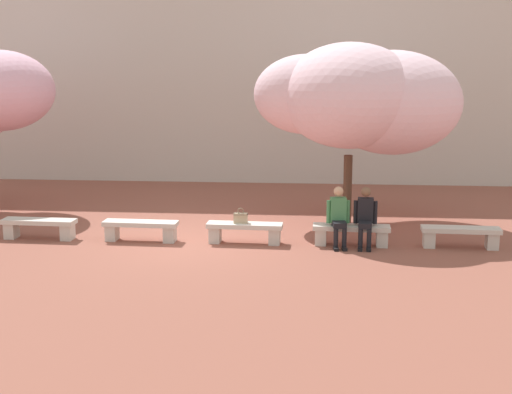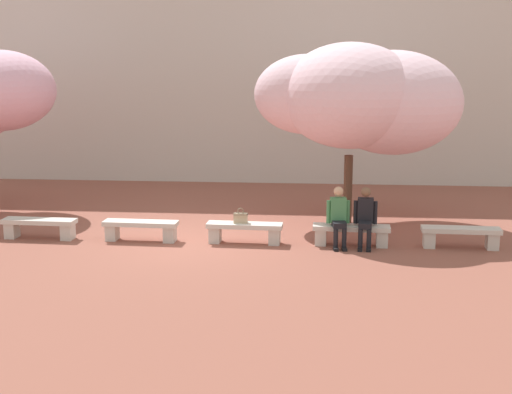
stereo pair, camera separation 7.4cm
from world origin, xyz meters
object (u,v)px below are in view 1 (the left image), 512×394
at_px(person_seated_left, 339,214).
at_px(handbag, 241,217).
at_px(person_seated_right, 365,215).
at_px(stone_bench_near_east, 245,230).
at_px(stone_bench_east_end, 351,232).
at_px(stone_bench_center, 141,228).
at_px(cherry_tree_main, 360,98).
at_px(stone_bench_far_east, 461,234).
at_px(stone_bench_near_west, 39,226).

relative_size(person_seated_left, handbag, 3.81).
distance_m(person_seated_right, handbag, 2.70).
distance_m(stone_bench_near_east, stone_bench_east_end, 2.32).
height_order(person_seated_left, person_seated_right, same).
height_order(stone_bench_center, cherry_tree_main, cherry_tree_main).
distance_m(person_seated_left, person_seated_right, 0.57).
height_order(person_seated_left, handbag, person_seated_left).
xyz_separation_m(stone_bench_near_east, handbag, (-0.09, 0.01, 0.28)).
bearing_deg(stone_bench_far_east, stone_bench_near_east, 180.00).
xyz_separation_m(stone_bench_near_west, stone_bench_center, (2.32, 0.00, 0.00)).
bearing_deg(handbag, stone_bench_center, -179.72).
relative_size(stone_bench_near_east, stone_bench_east_end, 1.00).
relative_size(stone_bench_near_west, stone_bench_far_east, 1.00).
distance_m(stone_bench_east_end, cherry_tree_main, 3.63).
bearing_deg(stone_bench_near_west, stone_bench_east_end, 0.00).
bearing_deg(stone_bench_near_east, stone_bench_east_end, 0.00).
bearing_deg(stone_bench_near_east, stone_bench_near_west, 180.00).
relative_size(stone_bench_near_east, person_seated_left, 1.30).
height_order(stone_bench_east_end, stone_bench_far_east, same).
relative_size(stone_bench_near_west, stone_bench_center, 1.00).
xyz_separation_m(stone_bench_near_east, person_seated_left, (2.04, -0.05, 0.40)).
bearing_deg(handbag, person_seated_left, -1.72).
height_order(stone_bench_center, person_seated_right, person_seated_right).
bearing_deg(handbag, stone_bench_far_east, -0.13).
relative_size(stone_bench_far_east, person_seated_right, 1.30).
bearing_deg(stone_bench_near_west, stone_bench_far_east, 0.00).
xyz_separation_m(person_seated_left, cherry_tree_main, (0.54, 2.41, 2.35)).
bearing_deg(person_seated_right, stone_bench_center, 179.38).
relative_size(stone_bench_east_end, handbag, 4.93).
bearing_deg(stone_bench_far_east, stone_bench_center, 180.00).
bearing_deg(handbag, stone_bench_east_end, -0.26).
xyz_separation_m(stone_bench_far_east, handbag, (-4.74, 0.01, 0.28)).
distance_m(stone_bench_near_west, person_seated_left, 6.70).
relative_size(stone_bench_near_east, handbag, 4.93).
height_order(stone_bench_near_west, stone_bench_near_east, same).
bearing_deg(person_seated_left, stone_bench_near_east, 178.51).
relative_size(stone_bench_east_end, stone_bench_far_east, 1.00).
distance_m(person_seated_left, handbag, 2.13).
bearing_deg(cherry_tree_main, person_seated_left, -102.57).
height_order(stone_bench_east_end, person_seated_right, person_seated_right).
bearing_deg(cherry_tree_main, stone_bench_near_west, -161.94).
relative_size(stone_bench_center, stone_bench_near_east, 1.00).
bearing_deg(stone_bench_far_east, stone_bench_east_end, 180.00).
xyz_separation_m(stone_bench_near_west, stone_bench_east_end, (6.97, 0.00, 0.00)).
relative_size(stone_bench_far_east, handbag, 4.93).
xyz_separation_m(stone_bench_east_end, person_seated_left, (-0.28, -0.05, 0.40)).
distance_m(stone_bench_near_east, cherry_tree_main, 4.44).
bearing_deg(stone_bench_center, handbag, 0.28).
xyz_separation_m(stone_bench_far_east, person_seated_left, (-2.61, -0.05, 0.40)).
distance_m(stone_bench_east_end, stone_bench_far_east, 2.32).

